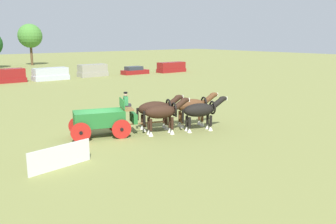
% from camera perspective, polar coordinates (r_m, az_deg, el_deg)
% --- Properties ---
extents(ground_plane, '(220.00, 220.00, 0.00)m').
position_cam_1_polar(ground_plane, '(22.40, -10.74, -3.86)').
color(ground_plane, olive).
extents(show_wagon, '(5.83, 2.85, 2.62)m').
position_cam_1_polar(show_wagon, '(22.15, -10.44, -1.06)').
color(show_wagon, '#236B2D').
rests_on(show_wagon, ground).
extents(draft_horse_rear_near, '(3.11, 1.61, 2.21)m').
position_cam_1_polar(draft_horse_rear_near, '(23.52, -1.86, 0.46)').
color(draft_horse_rear_near, '#331E14').
rests_on(draft_horse_rear_near, ground).
extents(draft_horse_rear_off, '(2.94, 1.49, 2.23)m').
position_cam_1_polar(draft_horse_rear_off, '(22.31, -0.83, -0.12)').
color(draft_horse_rear_off, '#331E14').
rests_on(draft_horse_rear_off, ground).
extents(draft_horse_lead_near, '(3.03, 1.54, 2.23)m').
position_cam_1_polar(draft_horse_lead_near, '(24.40, 3.99, 0.91)').
color(draft_horse_lead_near, brown).
rests_on(draft_horse_lead_near, ground).
extents(draft_horse_lead_off, '(3.06, 1.54, 2.17)m').
position_cam_1_polar(draft_horse_lead_off, '(23.25, 5.26, 0.20)').
color(draft_horse_lead_off, black).
rests_on(draft_horse_lead_off, ground).
extents(parked_vehicle_c, '(4.80, 2.01, 1.82)m').
position_cam_1_polar(parked_vehicle_c, '(51.90, -24.27, 5.22)').
color(parked_vehicle_c, maroon).
rests_on(parked_vehicle_c, ground).
extents(parked_vehicle_d, '(4.83, 1.98, 1.70)m').
position_cam_1_polar(parked_vehicle_d, '(52.84, -18.09, 5.72)').
color(parked_vehicle_d, silver).
rests_on(parked_vehicle_d, ground).
extents(parked_vehicle_e, '(4.38, 1.97, 1.83)m').
position_cam_1_polar(parked_vehicle_e, '(56.00, -11.83, 6.43)').
color(parked_vehicle_e, gray).
rests_on(parked_vehicle_e, ground).
extents(parked_vehicle_f, '(4.43, 1.73, 1.26)m').
position_cam_1_polar(parked_vehicle_f, '(58.34, -5.29, 6.51)').
color(parked_vehicle_f, maroon).
rests_on(parked_vehicle_f, ground).
extents(parked_vehicle_g, '(5.12, 1.90, 1.69)m').
position_cam_1_polar(parked_vehicle_g, '(61.41, 0.54, 7.09)').
color(parked_vehicle_g, maroon).
rests_on(parked_vehicle_g, ground).
extents(tree_f, '(4.89, 4.89, 8.48)m').
position_cam_1_polar(tree_f, '(81.14, -20.99, 11.16)').
color(tree_f, brown).
rests_on(tree_f, ground).
extents(sponsor_banner, '(3.17, 0.57, 1.10)m').
position_cam_1_polar(sponsor_banner, '(17.48, -16.68, -6.81)').
color(sponsor_banner, silver).
rests_on(sponsor_banner, ground).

